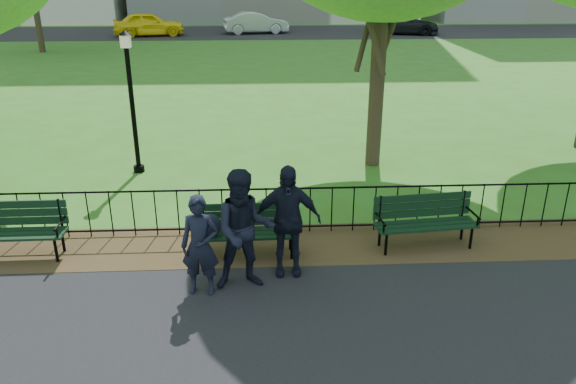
{
  "coord_description": "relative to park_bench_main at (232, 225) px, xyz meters",
  "views": [
    {
      "loc": [
        0.52,
        -7.35,
        4.63
      ],
      "look_at": [
        0.97,
        1.5,
        1.02
      ],
      "focal_mm": 35.0,
      "sensor_mm": 36.0,
      "label": 1
    }
  ],
  "objects": [
    {
      "name": "person_left",
      "position": [
        -0.42,
        -1.11,
        0.2
      ],
      "size": [
        0.61,
        0.43,
        1.56
      ],
      "primitive_type": "imported",
      "rotation": [
        0.0,
        0.0,
        -0.11
      ],
      "color": "black",
      "rests_on": "asphalt_path"
    },
    {
      "name": "sedan_dark",
      "position": [
        10.72,
        32.15,
        0.14
      ],
      "size": [
        5.29,
        3.18,
        1.43
      ],
      "primitive_type": "imported",
      "rotation": [
        0.0,
        0.0,
        1.32
      ],
      "color": "black",
      "rests_on": "far_street"
    },
    {
      "name": "far_street",
      "position": [
        -0.02,
        33.86,
        -0.58
      ],
      "size": [
        70.0,
        9.0,
        0.01
      ],
      "primitive_type": "cube",
      "color": "black",
      "rests_on": "ground"
    },
    {
      "name": "iron_fence",
      "position": [
        -0.02,
        0.86,
        -0.09
      ],
      "size": [
        24.06,
        0.06,
        1.0
      ],
      "color": "black",
      "rests_on": "ground"
    },
    {
      "name": "dirt_strip",
      "position": [
        -0.02,
        0.36,
        -0.58
      ],
      "size": [
        60.0,
        1.6,
        0.01
      ],
      "primitive_type": "cube",
      "color": "#3C2B18",
      "rests_on": "ground"
    },
    {
      "name": "park_bench_right_a",
      "position": [
        3.32,
        0.24,
        -0.02
      ],
      "size": [
        1.81,
        0.73,
        1.0
      ],
      "rotation": [
        0.0,
        0.0,
        0.11
      ],
      "color": "black",
      "rests_on": "ground"
    },
    {
      "name": "lamppost",
      "position": [
        -2.43,
        4.35,
        1.2
      ],
      "size": [
        0.3,
        0.3,
        3.29
      ],
      "color": "black",
      "rests_on": "ground"
    },
    {
      "name": "taxi",
      "position": [
        -7.0,
        31.88,
        0.23
      ],
      "size": [
        5.03,
        2.87,
        1.61
      ],
      "primitive_type": "imported",
      "rotation": [
        0.0,
        0.0,
        1.78
      ],
      "color": "yellow",
      "rests_on": "far_street"
    },
    {
      "name": "person_right",
      "position": [
        0.88,
        -0.58,
        0.33
      ],
      "size": [
        1.07,
        0.44,
        1.82
      ],
      "primitive_type": "imported",
      "rotation": [
        0.0,
        0.0,
        -0.0
      ],
      "color": "black",
      "rests_on": "asphalt_path"
    },
    {
      "name": "park_bench_left_a",
      "position": [
        -3.72,
        0.21,
        0.0
      ],
      "size": [
        1.83,
        0.59,
        1.04
      ],
      "rotation": [
        0.0,
        0.0,
        0.01
      ],
      "color": "black",
      "rests_on": "ground"
    },
    {
      "name": "park_bench_main",
      "position": [
        0.0,
        0.0,
        0.0
      ],
      "size": [
        1.7,
        0.55,
        0.96
      ],
      "rotation": [
        0.0,
        0.0,
        0.02
      ],
      "color": "black",
      "rests_on": "ground"
    },
    {
      "name": "person_mid",
      "position": [
        0.23,
        -0.96,
        0.37
      ],
      "size": [
        0.97,
        0.59,
        1.89
      ],
      "primitive_type": "imported",
      "rotation": [
        0.0,
        0.0,
        0.12
      ],
      "color": "black",
      "rests_on": "asphalt_path"
    },
    {
      "name": "sedan_silver",
      "position": [
        0.32,
        33.07,
        0.17
      ],
      "size": [
        4.75,
        2.25,
        1.5
      ],
      "primitive_type": "imported",
      "rotation": [
        0.0,
        0.0,
        1.72
      ],
      "color": "#B1B3B9",
      "rests_on": "far_street"
    },
    {
      "name": "ground",
      "position": [
        -0.02,
        -1.14,
        -0.59
      ],
      "size": [
        120.0,
        120.0,
        0.0
      ],
      "primitive_type": "plane",
      "color": "#355E18"
    }
  ]
}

